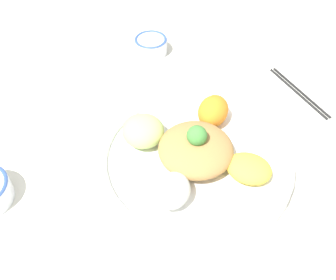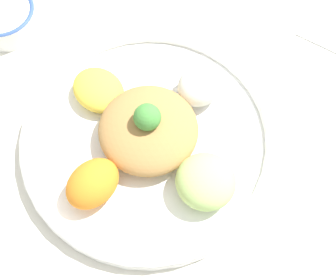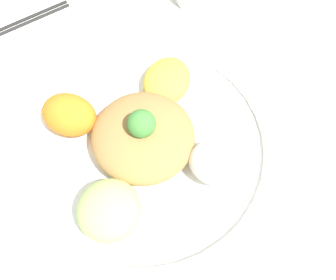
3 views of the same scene
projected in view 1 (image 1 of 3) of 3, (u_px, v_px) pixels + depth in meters
ground_plane at (205, 159)px, 0.82m from camera, size 2.40×2.40×0.00m
salad_platter at (193, 154)px, 0.80m from camera, size 0.40×0.40×0.11m
rice_bowl_blue at (151, 45)px, 1.06m from camera, size 0.09×0.09×0.04m
chopsticks_pair_near at (299, 92)px, 0.96m from camera, size 0.04×0.21×0.01m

